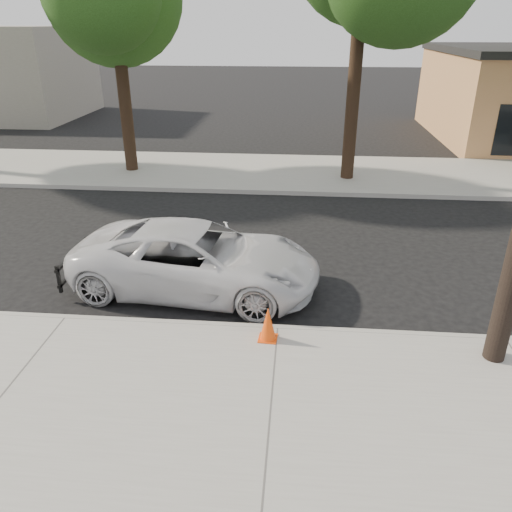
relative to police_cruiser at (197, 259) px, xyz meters
The scene contains 6 objects.
ground 1.98m from the police_cruiser, 17.28° to the left, with size 120.00×120.00×0.00m, color black.
near_sidewalk 4.19m from the police_cruiser, 64.83° to the right, with size 90.00×4.40×0.15m, color gray.
far_sidewalk 9.24m from the police_cruiser, 78.97° to the left, with size 90.00×5.00×0.15m, color gray.
curb_near 2.43m from the police_cruiser, 41.35° to the right, with size 90.00×0.12×0.16m, color #9E9B93.
police_cruiser is the anchor object (origin of this frame).
traffic_cone 2.54m from the police_cruiser, 50.49° to the right, with size 0.35×0.35×0.63m.
Camera 1 is at (0.28, -9.78, 5.16)m, focal length 35.00 mm.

